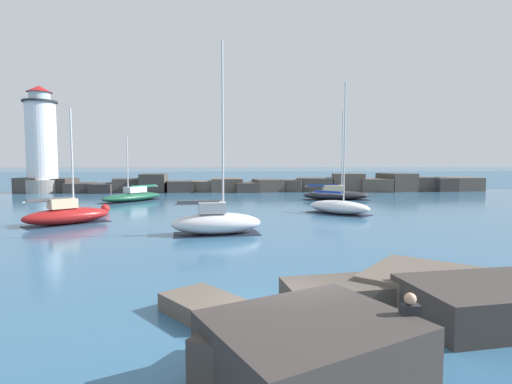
{
  "coord_description": "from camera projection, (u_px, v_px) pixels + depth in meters",
  "views": [
    {
      "loc": [
        -1.22,
        -10.2,
        4.29
      ],
      "look_at": [
        1.07,
        31.04,
        1.14
      ],
      "focal_mm": 28.0,
      "sensor_mm": 36.0,
      "label": 1
    }
  ],
  "objects": [
    {
      "name": "sailboat_moored_3",
      "position": [
        336.0,
        194.0,
        44.86
      ],
      "size": [
        7.58,
        2.58,
        10.02
      ],
      "color": "black",
      "rests_on": "ground"
    },
    {
      "name": "breakwater_jetty",
      "position": [
        273.0,
        184.0,
        58.04
      ],
      "size": [
        66.39,
        7.16,
        2.57
      ],
      "color": "#423D38",
      "rests_on": "ground"
    },
    {
      "name": "ground_plane",
      "position": [
        281.0,
        324.0,
        10.54
      ],
      "size": [
        600.0,
        600.0,
        0.0
      ],
      "primitive_type": "plane",
      "color": "#336084"
    },
    {
      "name": "lighthouse",
      "position": [
        41.0,
        146.0,
        55.51
      ],
      "size": [
        5.3,
        5.3,
        14.73
      ],
      "color": "gray",
      "rests_on": "ground"
    },
    {
      "name": "mooring_buoy_orange_near",
      "position": [
        105.0,
        209.0,
        33.43
      ],
      "size": [
        0.73,
        0.73,
        0.93
      ],
      "color": "red",
      "rests_on": "ground"
    },
    {
      "name": "sailboat_moored_4",
      "position": [
        216.0,
        221.0,
        23.61
      ],
      "size": [
        5.54,
        2.8,
        11.22
      ],
      "color": "silver",
      "rests_on": "ground"
    },
    {
      "name": "person_on_rocks",
      "position": [
        409.0,
        332.0,
        7.74
      ],
      "size": [
        0.36,
        0.23,
        1.77
      ],
      "color": "#282833",
      "rests_on": "ground"
    },
    {
      "name": "sailboat_moored_1",
      "position": [
        133.0,
        196.0,
        43.09
      ],
      "size": [
        6.2,
        7.37,
        6.98
      ],
      "color": "#195138",
      "rests_on": "ground"
    },
    {
      "name": "sailboat_moored_2",
      "position": [
        339.0,
        206.0,
        32.8
      ],
      "size": [
        5.35,
        5.28,
        10.62
      ],
      "color": "white",
      "rests_on": "ground"
    },
    {
      "name": "sailboat_moored_0",
      "position": [
        67.0,
        215.0,
        27.38
      ],
      "size": [
        5.6,
        5.21,
        7.92
      ],
      "color": "maroon",
      "rests_on": "ground"
    },
    {
      "name": "open_sea_beyond",
      "position": [
        238.0,
        176.0,
        117.62
      ],
      "size": [
        400.0,
        116.0,
        0.01
      ],
      "color": "#235175",
      "rests_on": "ground"
    },
    {
      "name": "foreground_rocks",
      "position": [
        393.0,
        312.0,
        9.97
      ],
      "size": [
        11.41,
        9.13,
        1.34
      ],
      "color": "#383330",
      "rests_on": "ground"
    }
  ]
}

